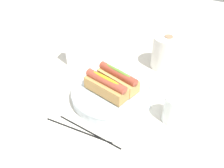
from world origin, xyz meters
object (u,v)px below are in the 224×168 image
hotdog_front (106,86)px  hotdog_back (118,78)px  napkin_box (80,48)px  chopstick_near (89,131)px  chopstick_far (78,130)px  paper_towel_roll (166,52)px  serving_bowl (112,93)px  water_glass (174,110)px

hotdog_front → hotdog_back: bearing=76.2°
napkin_box → chopstick_near: (0.23, -0.27, -0.07)m
hotdog_front → napkin_box: bearing=145.7°
chopstick_far → napkin_box: bearing=118.9°
hotdog_front → paper_towel_roll: (0.09, 0.30, -0.00)m
serving_bowl → paper_towel_roll: 0.29m
water_glass → chopstick_far: bearing=-140.6°
hotdog_front → napkin_box: napkin_box is taller
hotdog_front → chopstick_far: 0.16m
serving_bowl → napkin_box: napkin_box is taller
hotdog_back → water_glass: size_ratio=1.75×
serving_bowl → chopstick_near: serving_bowl is taller
hotdog_back → water_glass: bearing=-5.8°
serving_bowl → hotdog_back: hotdog_back is taller
serving_bowl → napkin_box: bearing=152.0°
hotdog_back → chopstick_far: hotdog_back is taller
serving_bowl → paper_towel_roll: paper_towel_roll is taller
chopstick_far → hotdog_front: bearing=82.9°
hotdog_back → hotdog_front: bearing=-103.8°
paper_towel_roll → chopstick_far: bearing=-102.0°
serving_bowl → napkin_box: 0.24m
serving_bowl → chopstick_far: size_ratio=1.25×
hotdog_back → serving_bowl: bearing=-103.8°
paper_towel_roll → napkin_box: bearing=-151.6°
paper_towel_roll → napkin_box: (-0.29, -0.16, 0.01)m
serving_bowl → hotdog_back: (0.01, 0.03, 0.05)m
paper_towel_roll → chopstick_far: size_ratio=0.61×
water_glass → chopstick_far: (-0.22, -0.18, -0.04)m
hotdog_front → chopstick_far: size_ratio=0.71×
chopstick_near → napkin_box: bearing=132.5°
hotdog_front → chopstick_far: hotdog_front is taller
serving_bowl → hotdog_front: bearing=-103.8°
serving_bowl → chopstick_far: serving_bowl is taller
serving_bowl → hotdog_back: 0.05m
water_glass → chopstick_far: size_ratio=0.41×
water_glass → napkin_box: 0.43m
hotdog_front → water_glass: hotdog_front is taller
serving_bowl → chopstick_far: (-0.01, -0.18, -0.02)m
serving_bowl → hotdog_front: size_ratio=1.75×
hotdog_front → water_glass: bearing=8.5°
paper_towel_roll → chopstick_near: (-0.07, -0.43, -0.06)m
hotdog_front → chopstick_far: bearing=-91.3°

